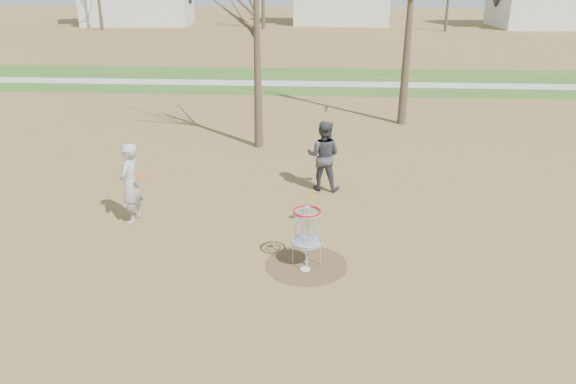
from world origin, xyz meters
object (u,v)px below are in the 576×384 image
(disc_golf_basket, at_px, (307,227))
(player_throwing, at_px, (323,156))
(disc_grounded, at_px, (305,269))
(player_standing, at_px, (130,183))

(disc_golf_basket, bearing_deg, player_throwing, 85.93)
(player_throwing, distance_m, disc_golf_basket, 4.53)
(disc_golf_basket, bearing_deg, disc_grounded, -96.17)
(disc_grounded, distance_m, disc_golf_basket, 0.92)
(player_standing, relative_size, player_throwing, 1.01)
(player_standing, relative_size, disc_grounded, 9.36)
(player_standing, distance_m, player_throwing, 5.42)
(player_standing, relative_size, disc_golf_basket, 1.52)
(player_standing, bearing_deg, disc_golf_basket, 71.80)
(player_standing, xyz_separation_m, player_throwing, (4.79, 2.53, -0.01))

